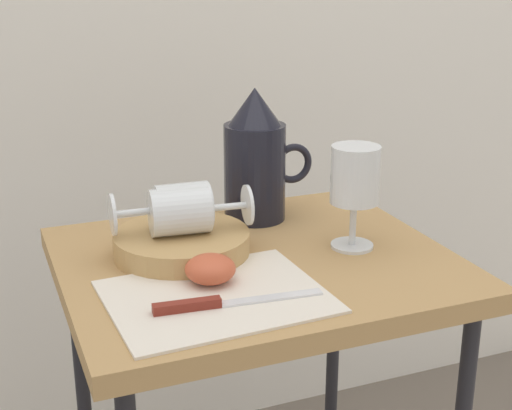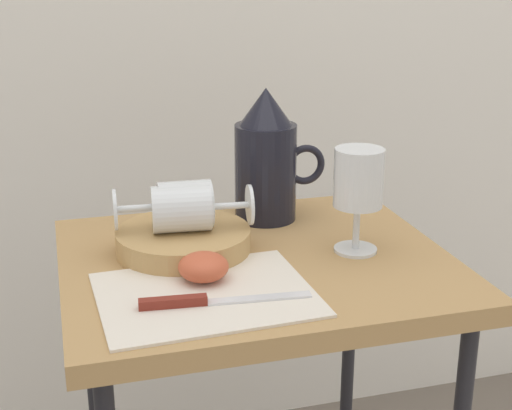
{
  "view_description": "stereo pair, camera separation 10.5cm",
  "coord_description": "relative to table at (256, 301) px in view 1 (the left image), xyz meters",
  "views": [
    {
      "loc": [
        -0.37,
        -0.93,
        1.12
      ],
      "look_at": [
        0.0,
        0.0,
        0.77
      ],
      "focal_mm": 52.11,
      "sensor_mm": 36.0,
      "label": 1
    },
    {
      "loc": [
        -0.27,
        -0.96,
        1.12
      ],
      "look_at": [
        0.0,
        0.0,
        0.77
      ],
      "focal_mm": 52.11,
      "sensor_mm": 36.0,
      "label": 2
    }
  ],
  "objects": [
    {
      "name": "wine_glass_tipped_far",
      "position": [
        -0.1,
        0.06,
        0.14
      ],
      "size": [
        0.15,
        0.08,
        0.07
      ],
      "color": "silver",
      "rests_on": "basket_tray"
    },
    {
      "name": "knife",
      "position": [
        -0.11,
        -0.14,
        0.08
      ],
      "size": [
        0.22,
        0.03,
        0.01
      ],
      "color": "silver",
      "rests_on": "linen_napkin"
    },
    {
      "name": "basket_tray",
      "position": [
        -0.1,
        0.05,
        0.09
      ],
      "size": [
        0.2,
        0.2,
        0.03
      ],
      "primitive_type": "cylinder",
      "color": "tan",
      "rests_on": "table"
    },
    {
      "name": "wine_glass_upright",
      "position": [
        0.15,
        -0.02,
        0.18
      ],
      "size": [
        0.07,
        0.07,
        0.16
      ],
      "color": "silver",
      "rests_on": "table"
    },
    {
      "name": "curtain_drape",
      "position": [
        0.0,
        0.61,
        0.38
      ],
      "size": [
        2.4,
        0.03,
        2.01
      ],
      "primitive_type": "cube",
      "color": "silver",
      "rests_on": "ground_plane"
    },
    {
      "name": "pitcher",
      "position": [
        0.06,
        0.16,
        0.16
      ],
      "size": [
        0.15,
        0.1,
        0.22
      ],
      "color": "black",
      "rests_on": "table"
    },
    {
      "name": "wine_glass_tipped_near",
      "position": [
        -0.09,
        0.04,
        0.14
      ],
      "size": [
        0.15,
        0.08,
        0.07
      ],
      "color": "silver",
      "rests_on": "basket_tray"
    },
    {
      "name": "table",
      "position": [
        0.0,
        0.0,
        0.0
      ],
      "size": [
        0.56,
        0.47,
        0.69
      ],
      "color": "#AD8451",
      "rests_on": "ground_plane"
    },
    {
      "name": "apple_half_left",
      "position": [
        -0.09,
        -0.07,
        0.09
      ],
      "size": [
        0.07,
        0.07,
        0.04
      ],
      "primitive_type": "ellipsoid",
      "color": "#C15133",
      "rests_on": "linen_napkin"
    },
    {
      "name": "linen_napkin",
      "position": [
        -0.1,
        -0.11,
        0.07
      ],
      "size": [
        0.28,
        0.23,
        0.0
      ],
      "primitive_type": "cube",
      "rotation": [
        0.0,
        0.0,
        0.04
      ],
      "color": "silver",
      "rests_on": "table"
    }
  ]
}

